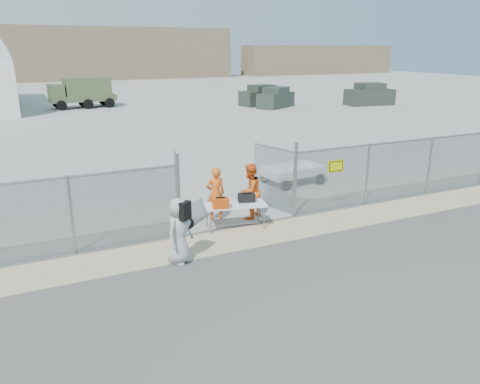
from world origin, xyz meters
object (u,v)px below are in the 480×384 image
security_worker_right (250,191)px  utility_trailer (293,174)px  folding_table (235,216)px  security_worker_left (215,194)px  visitor (179,231)px

security_worker_right → utility_trailer: (3.44, 2.92, -0.53)m
folding_table → security_worker_right: (0.82, 0.66, 0.52)m
security_worker_right → utility_trailer: size_ratio=0.57×
folding_table → security_worker_left: (-0.24, 1.02, 0.48)m
folding_table → security_worker_left: security_worker_left is taller
folding_table → security_worker_left: 1.16m
security_worker_right → utility_trailer: security_worker_right is taller
security_worker_left → visitor: 3.34m
security_worker_left → visitor: bearing=56.1°
visitor → folding_table: bearing=-1.3°
folding_table → utility_trailer: folding_table is taller
visitor → utility_trailer: (6.58, 5.15, -0.49)m
folding_table → visitor: size_ratio=1.07×
security_worker_left → utility_trailer: 5.19m
folding_table → visitor: (-2.32, -1.58, 0.48)m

